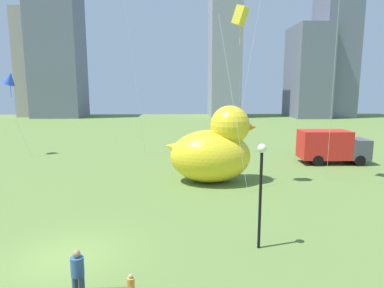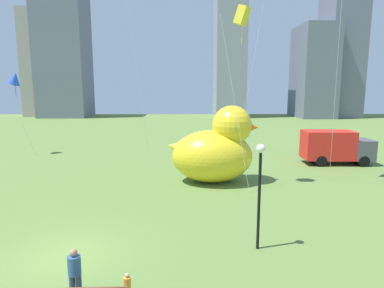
% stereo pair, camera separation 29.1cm
% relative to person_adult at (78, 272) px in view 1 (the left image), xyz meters
% --- Properties ---
extents(ground_plane, '(140.00, 140.00, 0.00)m').
position_rel_person_adult_xyz_m(ground_plane, '(-1.30, 2.70, -0.90)').
color(ground_plane, olive).
extents(person_adult, '(0.40, 0.40, 1.64)m').
position_rel_person_adult_xyz_m(person_adult, '(0.00, 0.00, 0.00)').
color(person_adult, '#38476B').
rests_on(person_adult, ground).
extents(person_child, '(0.23, 0.23, 0.94)m').
position_rel_person_adult_xyz_m(person_child, '(1.64, -0.19, -0.39)').
color(person_child, silver).
rests_on(person_child, ground).
extents(giant_inflatable_duck, '(6.38, 4.09, 5.29)m').
position_rel_person_adult_xyz_m(giant_inflatable_duck, '(5.41, 13.12, 1.35)').
color(giant_inflatable_duck, yellow).
rests_on(giant_inflatable_duck, ground).
extents(lamppost, '(0.36, 0.36, 4.33)m').
position_rel_person_adult_xyz_m(lamppost, '(6.34, 3.21, 2.07)').
color(lamppost, black).
rests_on(lamppost, ground).
extents(box_truck, '(5.76, 2.52, 2.85)m').
position_rel_person_adult_xyz_m(box_truck, '(16.08, 18.50, 0.54)').
color(box_truck, red).
rests_on(box_truck, ground).
extents(city_skyline, '(72.97, 15.95, 30.34)m').
position_rel_person_adult_xyz_m(city_skyline, '(4.61, 66.28, 11.88)').
color(city_skyline, '#9E938C').
rests_on(city_skyline, ground).
extents(kite_yellow, '(1.98, 1.90, 11.48)m').
position_rel_person_adult_xyz_m(kite_yellow, '(6.85, 11.97, 9.86)').
color(kite_yellow, silver).
rests_on(kite_yellow, ground).
extents(kite_blue, '(2.41, 2.31, 8.00)m').
position_rel_person_adult_xyz_m(kite_blue, '(-12.72, 22.78, 6.38)').
color(kite_blue, silver).
rests_on(kite_blue, ground).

